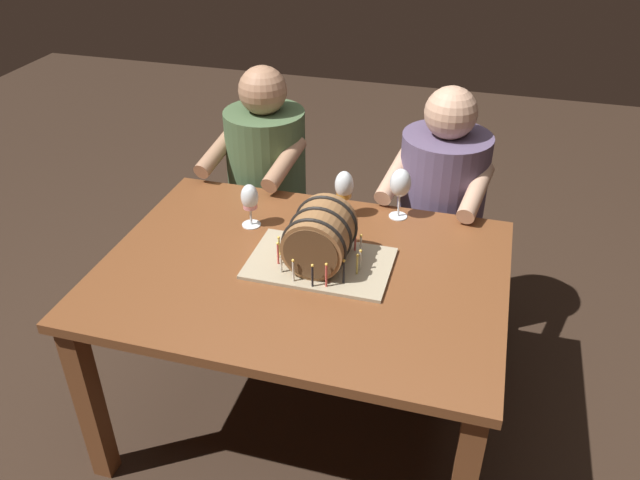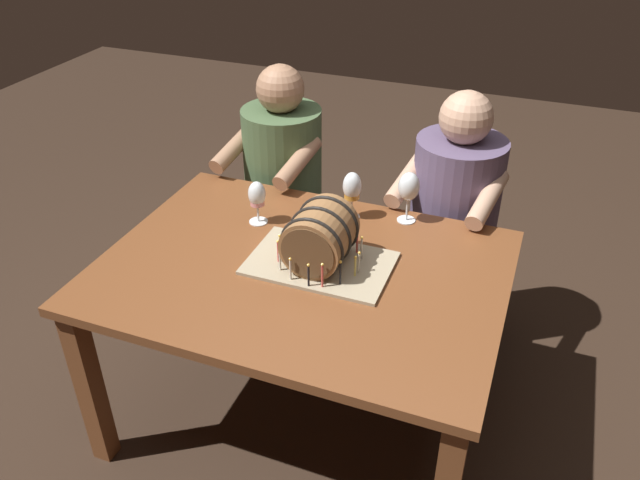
{
  "view_description": "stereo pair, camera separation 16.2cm",
  "coord_description": "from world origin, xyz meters",
  "px_view_note": "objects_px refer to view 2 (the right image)",
  "views": [
    {
      "loc": [
        0.54,
        -1.68,
        1.97
      ],
      "look_at": [
        0.05,
        0.03,
        0.82
      ],
      "focal_mm": 35.73,
      "sensor_mm": 36.0,
      "label": 1
    },
    {
      "loc": [
        0.69,
        -1.63,
        1.97
      ],
      "look_at": [
        0.05,
        0.03,
        0.82
      ],
      "focal_mm": 35.73,
      "sensor_mm": 36.0,
      "label": 2
    }
  ],
  "objects_px": {
    "wine_glass_rose": "(257,196)",
    "dining_table": "(302,289)",
    "barrel_cake": "(320,240)",
    "wine_glass_empty": "(409,188)",
    "person_seated_left": "(284,197)",
    "wine_glass_amber": "(352,188)",
    "person_seated_right": "(451,229)"
  },
  "relations": [
    {
      "from": "wine_glass_rose",
      "to": "dining_table",
      "type": "bearing_deg",
      "value": -38.81
    },
    {
      "from": "barrel_cake",
      "to": "wine_glass_empty",
      "type": "distance_m",
      "value": 0.44
    },
    {
      "from": "wine_glass_empty",
      "to": "person_seated_left",
      "type": "height_order",
      "value": "person_seated_left"
    },
    {
      "from": "dining_table",
      "to": "person_seated_left",
      "type": "bearing_deg",
      "value": 118.51
    },
    {
      "from": "wine_glass_amber",
      "to": "person_seated_right",
      "type": "relative_size",
      "value": 0.17
    },
    {
      "from": "person_seated_left",
      "to": "wine_glass_rose",
      "type": "bearing_deg",
      "value": -76.13
    },
    {
      "from": "wine_glass_amber",
      "to": "wine_glass_empty",
      "type": "xyz_separation_m",
      "value": [
        0.2,
        0.05,
        0.02
      ]
    },
    {
      "from": "wine_glass_rose",
      "to": "person_seated_right",
      "type": "xyz_separation_m",
      "value": [
        0.65,
        0.5,
        -0.29
      ]
    },
    {
      "from": "dining_table",
      "to": "barrel_cake",
      "type": "distance_m",
      "value": 0.21
    },
    {
      "from": "dining_table",
      "to": "person_seated_right",
      "type": "xyz_separation_m",
      "value": [
        0.39,
        0.72,
        -0.08
      ]
    },
    {
      "from": "barrel_cake",
      "to": "person_seated_left",
      "type": "relative_size",
      "value": 0.42
    },
    {
      "from": "wine_glass_empty",
      "to": "person_seated_left",
      "type": "xyz_separation_m",
      "value": [
        -0.64,
        0.29,
        -0.32
      ]
    },
    {
      "from": "wine_glass_rose",
      "to": "person_seated_right",
      "type": "relative_size",
      "value": 0.15
    },
    {
      "from": "wine_glass_amber",
      "to": "wine_glass_rose",
      "type": "distance_m",
      "value": 0.35
    },
    {
      "from": "wine_glass_amber",
      "to": "person_seated_right",
      "type": "xyz_separation_m",
      "value": [
        0.34,
        0.34,
        -0.3
      ]
    },
    {
      "from": "wine_glass_empty",
      "to": "person_seated_left",
      "type": "relative_size",
      "value": 0.17
    },
    {
      "from": "wine_glass_amber",
      "to": "person_seated_right",
      "type": "height_order",
      "value": "person_seated_right"
    },
    {
      "from": "wine_glass_rose",
      "to": "person_seated_right",
      "type": "height_order",
      "value": "person_seated_right"
    },
    {
      "from": "dining_table",
      "to": "wine_glass_amber",
      "type": "distance_m",
      "value": 0.44
    },
    {
      "from": "barrel_cake",
      "to": "person_seated_right",
      "type": "bearing_deg",
      "value": 63.86
    },
    {
      "from": "wine_glass_rose",
      "to": "person_seated_left",
      "type": "height_order",
      "value": "person_seated_left"
    },
    {
      "from": "dining_table",
      "to": "person_seated_right",
      "type": "relative_size",
      "value": 1.19
    },
    {
      "from": "person_seated_left",
      "to": "person_seated_right",
      "type": "xyz_separation_m",
      "value": [
        0.78,
        0.0,
        0.0
      ]
    },
    {
      "from": "barrel_cake",
      "to": "wine_glass_rose",
      "type": "distance_m",
      "value": 0.37
    },
    {
      "from": "person_seated_left",
      "to": "person_seated_right",
      "type": "distance_m",
      "value": 0.78
    },
    {
      "from": "person_seated_left",
      "to": "wine_glass_amber",
      "type": "bearing_deg",
      "value": -37.99
    },
    {
      "from": "person_seated_right",
      "to": "wine_glass_rose",
      "type": "bearing_deg",
      "value": -142.37
    },
    {
      "from": "person_seated_left",
      "to": "person_seated_right",
      "type": "height_order",
      "value": "person_seated_left"
    },
    {
      "from": "person_seated_right",
      "to": "person_seated_left",
      "type": "bearing_deg",
      "value": -179.99
    },
    {
      "from": "wine_glass_amber",
      "to": "dining_table",
      "type": "bearing_deg",
      "value": -97.76
    },
    {
      "from": "dining_table",
      "to": "person_seated_right",
      "type": "bearing_deg",
      "value": 61.55
    },
    {
      "from": "dining_table",
      "to": "person_seated_right",
      "type": "height_order",
      "value": "person_seated_right"
    }
  ]
}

